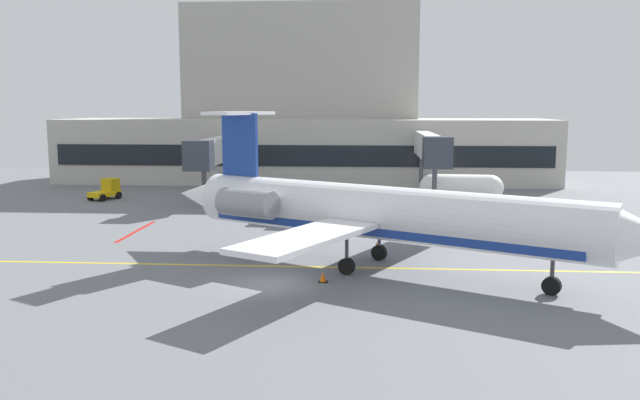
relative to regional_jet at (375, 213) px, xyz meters
The scene contains 11 objects.
ground 7.12m from the regional_jet, 143.80° to the right, with size 120.00×120.00×0.11m.
terminal_building 44.42m from the regional_jet, 100.56° to the left, with size 58.12×13.40×21.02m.
jet_bridge_west 27.22m from the regional_jet, 78.34° to the left, with size 2.40×17.88×6.46m.
jet_bridge_east 31.02m from the regional_jet, 119.27° to the left, with size 2.40×17.02×6.02m.
regional_jet is the anchor object (origin of this frame).
baggage_tug 36.05m from the regional_jet, 135.39° to the left, with size 2.76×3.34×1.99m.
pushback_tractor 15.07m from the regional_jet, 115.25° to the left, with size 4.17×2.16×1.95m.
fuel_tank 25.82m from the regional_jet, 71.26° to the left, with size 7.65×2.74×2.78m.
safety_cone_alpha 5.44m from the regional_jet, 87.48° to the left, with size 0.47×0.47×0.55m.
safety_cone_bravo 10.45m from the regional_jet, 72.27° to the left, with size 0.47×0.47×0.55m.
safety_cone_charlie 4.97m from the regional_jet, 131.65° to the right, with size 0.47×0.47×0.55m.
Camera 1 is at (4.57, -31.48, 9.02)m, focal length 36.17 mm.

